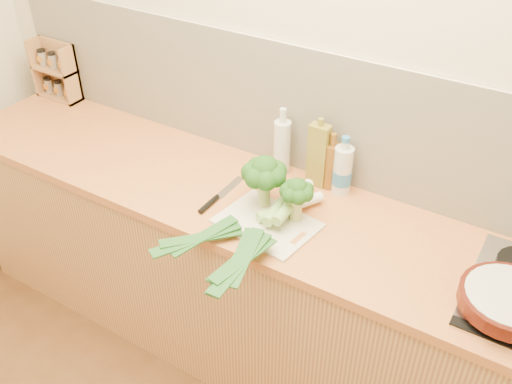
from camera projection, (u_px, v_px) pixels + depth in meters
room_shell at (317, 116)px, 2.26m from camera, size 3.50×3.50×3.50m
counter at (277, 290)px, 2.48m from camera, size 3.20×0.62×0.90m
chopping_board at (267, 223)px, 2.13m from camera, size 0.39×0.31×0.01m
broccoli_left at (264, 173)px, 2.13m from camera, size 0.17×0.18×0.22m
broccoli_right at (297, 192)px, 2.07m from camera, size 0.13×0.13×0.18m
leek_front at (260, 217)px, 2.11m from camera, size 0.39×0.63×0.04m
leek_mid at (265, 224)px, 2.05m from camera, size 0.13×0.65×0.04m
leek_back at (277, 221)px, 2.04m from camera, size 0.11×0.69×0.04m
chefs_knife at (214, 200)px, 2.24m from camera, size 0.03×0.29×0.02m
skillet at (510, 300)px, 1.73m from camera, size 0.44×0.30×0.05m
spice_rack at (58, 73)px, 2.92m from camera, size 0.25×0.10×0.30m
oil_tin at (318, 155)px, 2.27m from camera, size 0.08×0.05×0.30m
glass_bottle at (282, 146)px, 2.35m from camera, size 0.07×0.07×0.30m
amber_bottle at (331, 165)px, 2.27m from camera, size 0.06×0.06×0.25m
water_bottle at (342, 171)px, 2.25m from camera, size 0.08×0.08×0.23m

